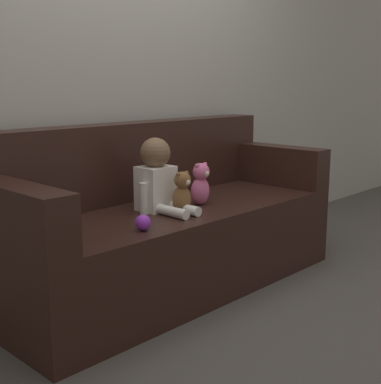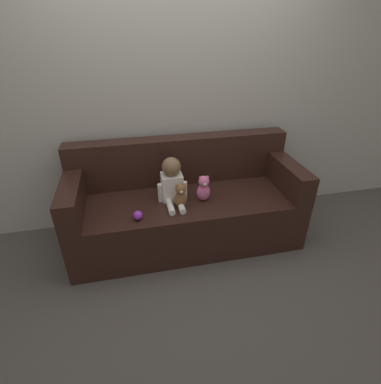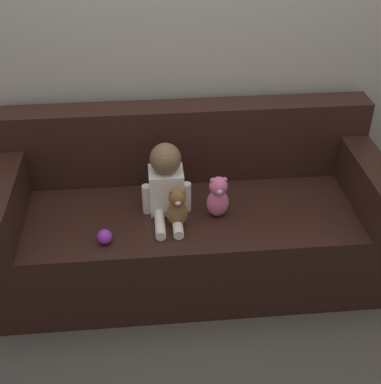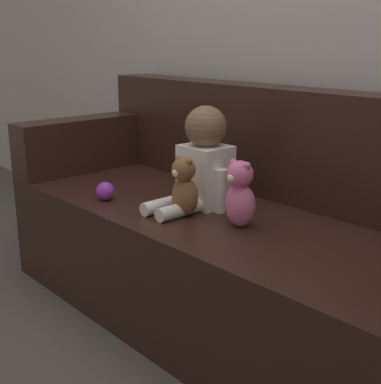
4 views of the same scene
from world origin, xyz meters
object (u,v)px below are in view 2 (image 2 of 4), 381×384
person_baby (172,182)px  plush_toy_side (204,188)px  teddy_bear_brown (181,196)px  toy_ball (138,215)px  couch (185,206)px

person_baby → plush_toy_side: bearing=-14.9°
teddy_bear_brown → toy_ball: size_ratio=2.99×
teddy_bear_brown → toy_ball: bearing=-164.0°
plush_toy_side → toy_ball: bearing=-163.6°
couch → person_baby: size_ratio=5.26×
plush_toy_side → toy_ball: size_ratio=3.18×
person_baby → plush_toy_side: (0.26, -0.07, -0.06)m
couch → teddy_bear_brown: bearing=-110.2°
person_baby → teddy_bear_brown: (0.05, -0.14, -0.06)m
person_baby → teddy_bear_brown: bearing=-70.9°
person_baby → plush_toy_side: size_ratio=1.65×
plush_toy_side → couch: bearing=133.0°
person_baby → teddy_bear_brown: 0.16m
teddy_bear_brown → plush_toy_side: size_ratio=0.94×
person_baby → toy_ball: size_ratio=5.24×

